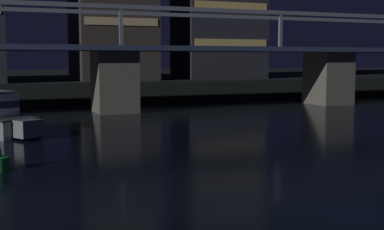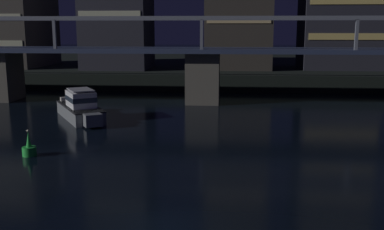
{
  "view_description": "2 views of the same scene",
  "coord_description": "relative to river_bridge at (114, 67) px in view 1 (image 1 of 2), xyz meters",
  "views": [
    {
      "loc": [
        -10.0,
        -12.83,
        4.78
      ],
      "look_at": [
        1.45,
        16.74,
        1.29
      ],
      "focal_mm": 47.26,
      "sensor_mm": 36.0,
      "label": 1
    },
    {
      "loc": [
        2.88,
        -17.61,
        8.29
      ],
      "look_at": [
        0.4,
        12.73,
        2.38
      ],
      "focal_mm": 42.61,
      "sensor_mm": 36.0,
      "label": 2
    }
  ],
  "objects": [
    {
      "name": "ground_plane",
      "position": [
        0.0,
        -32.5,
        -4.14
      ],
      "size": [
        400.0,
        400.0,
        0.0
      ],
      "primitive_type": "plane",
      "color": "black"
    },
    {
      "name": "far_riverbank",
      "position": [
        0.0,
        48.01,
        -3.04
      ],
      "size": [
        240.0,
        80.0,
        2.2
      ],
      "primitive_type": "cube",
      "color": "black",
      "rests_on": "ground"
    },
    {
      "name": "river_bridge",
      "position": [
        0.0,
        0.0,
        0.0
      ],
      "size": [
        98.99,
        6.4,
        9.38
      ],
      "color": "#605B51",
      "rests_on": "ground"
    }
  ]
}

